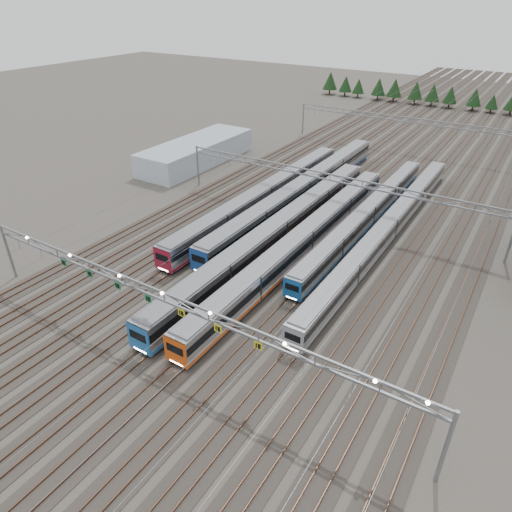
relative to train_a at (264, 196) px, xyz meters
The scene contains 13 objects.
ground 39.47m from the train_a, 73.41° to the right, with size 400.00×400.00×0.00m, color #47423A.
track_bed 63.25m from the train_a, 79.75° to the left, with size 54.00×260.00×5.42m.
train_a is the anchor object (origin of this frame).
train_b 7.31m from the train_a, 52.03° to the left, with size 3.14×60.21×4.10m.
train_c 13.97m from the train_a, 49.88° to the right, with size 3.13×58.82×4.09m.
train_d 17.45m from the train_a, 39.32° to the right, with size 2.97×56.78×3.87m.
train_e 18.27m from the train_a, ahead, with size 2.58×52.10×3.35m.
train_f 22.50m from the train_a, ahead, with size 2.59×62.91×3.37m.
gantry_near 39.80m from the train_a, 73.53° to the right, with size 56.36×0.61×8.08m.
gantry_mid 12.20m from the train_a, 11.23° to the left, with size 56.36×0.36×8.00m.
gantry_far 48.73m from the train_a, 76.60° to the left, with size 56.36×0.36×8.00m.
west_shed 28.75m from the train_a, 153.34° to the left, with size 10.00×30.00×4.94m, color #ADC0CE.
treeline 100.52m from the train_a, 87.69° to the left, with size 81.20×5.60×7.02m.
Camera 1 is at (27.85, -26.66, 34.03)m, focal length 32.00 mm.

